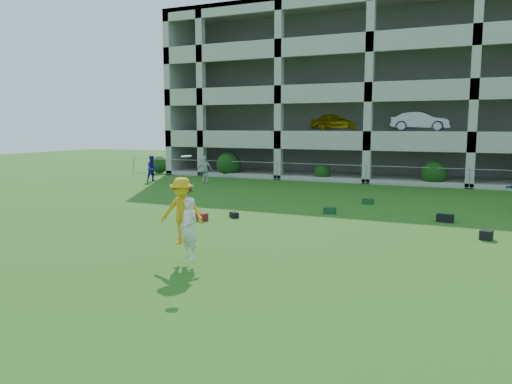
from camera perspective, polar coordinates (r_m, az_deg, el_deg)
The scene contains 14 objects.
ground at distance 14.32m, azimuth -3.83°, elevation -7.07°, with size 100.00×100.00×0.00m, color #235114.
bystander_a at distance 33.42m, azimuth -11.75°, elevation 2.65°, with size 0.83×0.65×1.71m, color navy.
bystander_b at distance 31.94m, azimuth -5.88°, elevation 2.56°, with size 1.01×0.42×1.72m, color silver.
bag_red_a at distance 19.37m, azimuth -6.37°, elevation -2.83°, with size 0.55×0.30×0.28m, color #5E1014.
bag_black_b at distance 19.85m, azimuth -2.52°, elevation -2.62°, with size 0.40×0.25×0.22m, color black.
bag_green_c at distance 20.97m, azimuth 8.44°, elevation -2.10°, with size 0.50×0.35×0.26m, color #15391D.
crate_d at distance 17.61m, azimuth 24.82°, elevation -4.50°, with size 0.35×0.35×0.30m, color black.
bag_black_e at distance 20.22m, azimuth 20.80°, elevation -2.81°, with size 0.60×0.30×0.30m, color black.
bag_red_f at distance 28.01m, azimuth -7.87°, elevation 0.31°, with size 0.45×0.28×0.24m, color maroon.
bag_green_g at distance 23.83m, azimuth 12.67°, elevation -1.05°, with size 0.50×0.30×0.25m, color #153A17.
frisbee_contest at distance 13.23m, azimuth -8.29°, elevation -2.57°, with size 1.33×0.97×2.68m.
parking_garage at distance 40.51m, azimuth 15.26°, elevation 10.68°, with size 30.00×14.00×12.00m.
fence at distance 32.03m, azimuth 12.43°, elevation 1.99°, with size 36.06×0.06×1.20m.
shrub_row at distance 32.04m, azimuth 20.81°, elevation 3.28°, with size 34.38×2.52×3.50m.
Camera 1 is at (6.57, -12.20, 3.61)m, focal length 35.00 mm.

